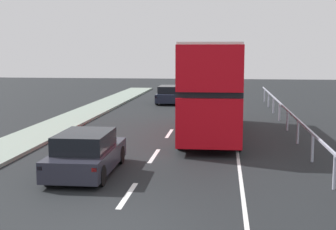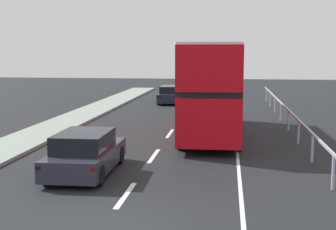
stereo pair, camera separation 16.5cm
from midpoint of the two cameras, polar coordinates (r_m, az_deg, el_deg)
ground_plane at (r=11.28m, az=-8.00°, el=-13.65°), size 74.51×120.00×0.10m
lane_paint_markings at (r=19.03m, az=4.39°, el=-4.56°), size 3.39×46.00×0.01m
bridge_side_railing at (r=19.66m, az=16.12°, el=-1.83°), size 0.10×42.00×1.10m
double_decker_bus_red at (r=22.74m, az=5.07°, el=3.44°), size 2.75×10.41×4.41m
hatchback_car_near at (r=15.88m, az=-10.20°, el=-4.64°), size 1.93×4.35×1.42m
sedan_car_ahead at (r=36.97m, az=0.05°, el=2.48°), size 1.86×4.31×1.38m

